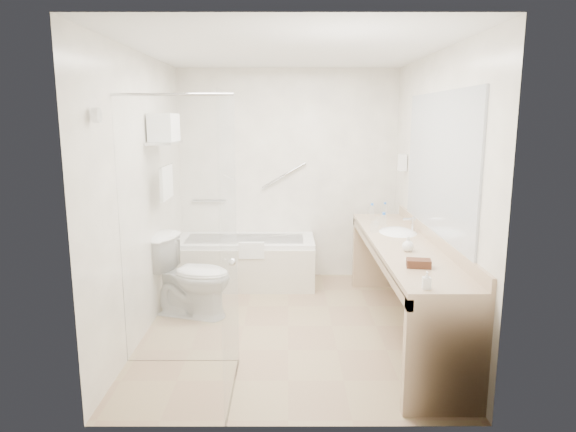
{
  "coord_description": "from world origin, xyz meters",
  "views": [
    {
      "loc": [
        -0.0,
        -4.55,
        1.94
      ],
      "look_at": [
        0.0,
        0.3,
        1.0
      ],
      "focal_mm": 32.0,
      "sensor_mm": 36.0,
      "label": 1
    }
  ],
  "objects_px": {
    "water_bottle_left": "(384,223)",
    "bathtub": "(245,261)",
    "amenity_basket": "(419,263)",
    "vanity_counter": "(403,265)",
    "toilet": "(192,276)"
  },
  "relations": [
    {
      "from": "vanity_counter",
      "to": "amenity_basket",
      "type": "distance_m",
      "value": 0.8
    },
    {
      "from": "toilet",
      "to": "water_bottle_left",
      "type": "distance_m",
      "value": 1.95
    },
    {
      "from": "vanity_counter",
      "to": "toilet",
      "type": "bearing_deg",
      "value": 167.43
    },
    {
      "from": "water_bottle_left",
      "to": "bathtub",
      "type": "bearing_deg",
      "value": 146.42
    },
    {
      "from": "bathtub",
      "to": "water_bottle_left",
      "type": "height_order",
      "value": "water_bottle_left"
    },
    {
      "from": "vanity_counter",
      "to": "toilet",
      "type": "height_order",
      "value": "vanity_counter"
    },
    {
      "from": "amenity_basket",
      "to": "water_bottle_left",
      "type": "bearing_deg",
      "value": 91.83
    },
    {
      "from": "vanity_counter",
      "to": "water_bottle_left",
      "type": "xyz_separation_m",
      "value": [
        -0.1,
        0.44,
        0.29
      ]
    },
    {
      "from": "bathtub",
      "to": "vanity_counter",
      "type": "height_order",
      "value": "vanity_counter"
    },
    {
      "from": "toilet",
      "to": "water_bottle_left",
      "type": "xyz_separation_m",
      "value": [
        1.87,
        0.0,
        0.54
      ]
    },
    {
      "from": "bathtub",
      "to": "amenity_basket",
      "type": "xyz_separation_m",
      "value": [
        1.46,
        -2.15,
        0.6
      ]
    },
    {
      "from": "bathtub",
      "to": "toilet",
      "type": "xyz_separation_m",
      "value": [
        -0.45,
        -0.95,
        0.12
      ]
    },
    {
      "from": "amenity_basket",
      "to": "water_bottle_left",
      "type": "distance_m",
      "value": 1.21
    },
    {
      "from": "water_bottle_left",
      "to": "toilet",
      "type": "bearing_deg",
      "value": -179.88
    },
    {
      "from": "bathtub",
      "to": "toilet",
      "type": "bearing_deg",
      "value": -115.39
    }
  ]
}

